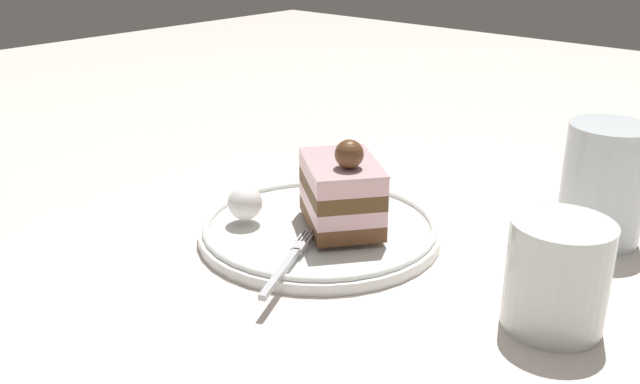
# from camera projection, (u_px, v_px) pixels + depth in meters

# --- Properties ---
(ground_plane) EXTENTS (2.40, 2.40, 0.00)m
(ground_plane) POSITION_uv_depth(u_px,v_px,m) (324.00, 238.00, 0.67)
(ground_plane) COLOR silver
(dessert_plate) EXTENTS (0.23, 0.23, 0.02)m
(dessert_plate) POSITION_uv_depth(u_px,v_px,m) (320.00, 229.00, 0.67)
(dessert_plate) COLOR white
(dessert_plate) RESTS_ON ground_plane
(cake_slice) EXTENTS (0.11, 0.11, 0.09)m
(cake_slice) POSITION_uv_depth(u_px,v_px,m) (342.00, 191.00, 0.65)
(cake_slice) COLOR brown
(cake_slice) RESTS_ON dessert_plate
(whipped_cream_dollop) EXTENTS (0.03, 0.03, 0.03)m
(whipped_cream_dollop) POSITION_uv_depth(u_px,v_px,m) (245.00, 203.00, 0.66)
(whipped_cream_dollop) COLOR white
(whipped_cream_dollop) RESTS_ON dessert_plate
(fork) EXTENTS (0.06, 0.12, 0.00)m
(fork) POSITION_uv_depth(u_px,v_px,m) (290.00, 260.00, 0.59)
(fork) COLOR silver
(fork) RESTS_ON dessert_plate
(drink_glass_near) EXTENTS (0.08, 0.08, 0.11)m
(drink_glass_near) POSITION_uv_depth(u_px,v_px,m) (603.00, 191.00, 0.65)
(drink_glass_near) COLOR silver
(drink_glass_near) RESTS_ON ground_plane
(drink_glass_far) EXTENTS (0.07, 0.07, 0.08)m
(drink_glass_far) POSITION_uv_depth(u_px,v_px,m) (557.00, 280.00, 0.51)
(drink_glass_far) COLOR white
(drink_glass_far) RESTS_ON ground_plane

